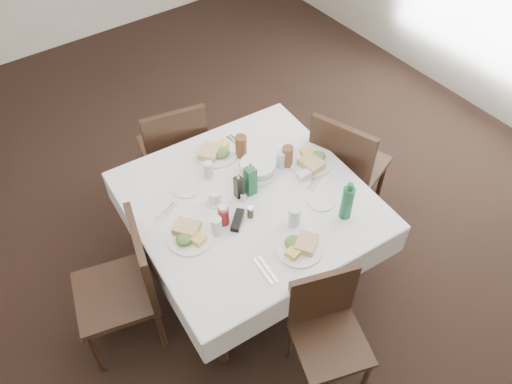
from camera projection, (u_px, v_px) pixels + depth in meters
ground_plane at (223, 255)px, 3.70m from camera, size 7.00×7.00×0.00m
room_shell at (206, 53)px, 2.44m from camera, size 6.04×7.04×2.80m
dining_table at (249, 206)px, 3.12m from camera, size 1.48×1.48×0.76m
chair_north at (175, 148)px, 3.69m from camera, size 0.54×0.54×0.95m
chair_south at (326, 324)px, 2.80m from camera, size 0.50×0.50×0.84m
chair_east at (345, 164)px, 3.54m from camera, size 0.60×0.60×0.99m
chair_west at (128, 281)px, 2.91m from camera, size 0.56×0.56×0.96m
meal_north at (216, 152)px, 3.31m from camera, size 0.29×0.29×0.06m
meal_south at (300, 246)px, 2.79m from camera, size 0.26×0.26×0.06m
meal_east at (312, 161)px, 3.25m from camera, size 0.29×0.29×0.06m
meal_west at (189, 235)px, 2.84m from camera, size 0.27×0.27×0.06m
side_plate_a at (187, 188)px, 3.11m from camera, size 0.17×0.17×0.01m
side_plate_b at (321, 201)px, 3.04m from camera, size 0.16×0.16×0.01m
water_n at (208, 170)px, 3.15m from camera, size 0.06×0.06×0.11m
water_s at (294, 216)px, 2.88m from camera, size 0.07×0.07×0.14m
water_e at (281, 159)px, 3.21m from camera, size 0.06×0.06×0.12m
water_w at (217, 226)px, 2.84m from camera, size 0.06×0.06×0.12m
iced_tea_a at (241, 146)px, 3.26m from camera, size 0.08×0.08×0.16m
iced_tea_b at (287, 156)px, 3.21m from camera, size 0.07×0.07×0.15m
bread_basket at (258, 168)px, 3.18m from camera, size 0.25×0.25×0.08m
oil_cruet_dark at (239, 186)px, 3.01m from camera, size 0.05×0.05×0.20m
oil_cruet_green at (250, 180)px, 3.02m from camera, size 0.06×0.06×0.26m
ketchup_bottle at (224, 215)px, 2.89m from camera, size 0.06×0.06×0.14m
salt_shaker at (243, 197)px, 3.02m from camera, size 0.03×0.03×0.07m
pepper_shaker at (250, 212)px, 2.94m from camera, size 0.04×0.04×0.08m
coffee_mug at (215, 198)px, 3.02m from camera, size 0.11×0.11×0.08m
sunglasses at (238, 220)px, 2.92m from camera, size 0.15×0.14×0.03m
green_bottle at (347, 202)px, 2.88m from camera, size 0.07×0.07×0.27m
sugar_caddy at (304, 175)px, 3.16m from camera, size 0.10×0.05×0.05m
cutlery_n at (236, 142)px, 3.40m from camera, size 0.05×0.18×0.01m
cutlery_s at (266, 270)px, 2.70m from camera, size 0.06×0.20×0.01m
cutlery_e at (316, 181)px, 3.16m from camera, size 0.19×0.12×0.01m
cutlery_w at (167, 212)px, 2.98m from camera, size 0.16×0.09×0.01m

